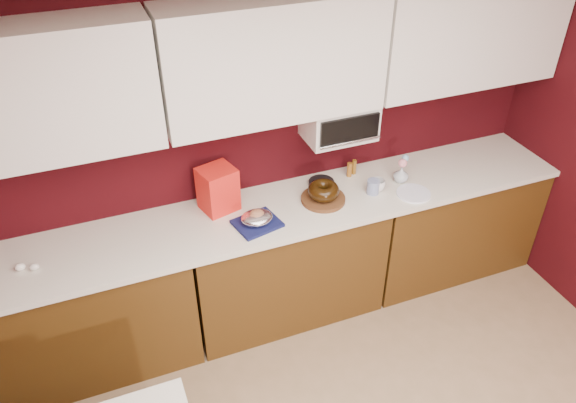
# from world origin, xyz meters

# --- Properties ---
(wall_back) EXTENTS (4.00, 0.02, 2.50)m
(wall_back) POSITION_xyz_m (0.00, 2.25, 1.25)
(wall_back) COLOR #36070B
(wall_back) RESTS_ON floor
(base_cabinet_left) EXTENTS (1.31, 0.58, 0.86)m
(base_cabinet_left) POSITION_xyz_m (-1.33, 1.94, 0.43)
(base_cabinet_left) COLOR #4B2F0F
(base_cabinet_left) RESTS_ON floor
(base_cabinet_center) EXTENTS (1.31, 0.58, 0.86)m
(base_cabinet_center) POSITION_xyz_m (0.00, 1.94, 0.43)
(base_cabinet_center) COLOR #4B2F0F
(base_cabinet_center) RESTS_ON floor
(base_cabinet_right) EXTENTS (1.31, 0.58, 0.86)m
(base_cabinet_right) POSITION_xyz_m (1.33, 1.94, 0.43)
(base_cabinet_right) COLOR #4B2F0F
(base_cabinet_right) RESTS_ON floor
(countertop) EXTENTS (4.00, 0.62, 0.04)m
(countertop) POSITION_xyz_m (0.00, 1.94, 0.88)
(countertop) COLOR silver
(countertop) RESTS_ON base_cabinet_center
(upper_cabinet_left) EXTENTS (1.31, 0.33, 0.70)m
(upper_cabinet_left) POSITION_xyz_m (-1.33, 2.08, 1.85)
(upper_cabinet_left) COLOR white
(upper_cabinet_left) RESTS_ON wall_back
(upper_cabinet_center) EXTENTS (1.31, 0.33, 0.70)m
(upper_cabinet_center) POSITION_xyz_m (0.00, 2.08, 1.85)
(upper_cabinet_center) COLOR white
(upper_cabinet_center) RESTS_ON wall_back
(upper_cabinet_right) EXTENTS (1.31, 0.33, 0.70)m
(upper_cabinet_right) POSITION_xyz_m (1.33, 2.08, 1.85)
(upper_cabinet_right) COLOR white
(upper_cabinet_right) RESTS_ON wall_back
(toaster_oven) EXTENTS (0.45, 0.30, 0.25)m
(toaster_oven) POSITION_xyz_m (0.45, 2.10, 1.38)
(toaster_oven) COLOR white
(toaster_oven) RESTS_ON upper_cabinet_center
(toaster_oven_door) EXTENTS (0.40, 0.02, 0.18)m
(toaster_oven_door) POSITION_xyz_m (0.45, 1.94, 1.38)
(toaster_oven_door) COLOR black
(toaster_oven_door) RESTS_ON toaster_oven
(toaster_oven_handle) EXTENTS (0.42, 0.02, 0.02)m
(toaster_oven_handle) POSITION_xyz_m (0.45, 1.93, 1.30)
(toaster_oven_handle) COLOR silver
(toaster_oven_handle) RESTS_ON toaster_oven
(cake_base) EXTENTS (0.37, 0.37, 0.03)m
(cake_base) POSITION_xyz_m (0.27, 1.92, 0.91)
(cake_base) COLOR #5A341B
(cake_base) RESTS_ON countertop
(bundt_cake) EXTENTS (0.22, 0.22, 0.08)m
(bundt_cake) POSITION_xyz_m (0.27, 1.92, 0.98)
(bundt_cake) COLOR black
(bundt_cake) RESTS_ON cake_base
(navy_towel) EXTENTS (0.31, 0.28, 0.02)m
(navy_towel) POSITION_xyz_m (-0.22, 1.83, 0.91)
(navy_towel) COLOR #13184A
(navy_towel) RESTS_ON countertop
(foil_ham_nest) EXTENTS (0.23, 0.20, 0.07)m
(foil_ham_nest) POSITION_xyz_m (-0.22, 1.83, 0.96)
(foil_ham_nest) COLOR white
(foil_ham_nest) RESTS_ON navy_towel
(roasted_ham) EXTENTS (0.10, 0.09, 0.06)m
(roasted_ham) POSITION_xyz_m (-0.22, 1.83, 0.98)
(roasted_ham) COLOR #A86C4C
(roasted_ham) RESTS_ON foil_ham_nest
(pandoro_box) EXTENTS (0.26, 0.25, 0.29)m
(pandoro_box) POSITION_xyz_m (-0.39, 2.09, 1.05)
(pandoro_box) COLOR red
(pandoro_box) RESTS_ON countertop
(dark_pan) EXTENTS (0.21, 0.21, 0.03)m
(dark_pan) POSITION_xyz_m (0.34, 2.10, 0.92)
(dark_pan) COLOR black
(dark_pan) RESTS_ON countertop
(coffee_mug) EXTENTS (0.12, 0.12, 0.10)m
(coffee_mug) POSITION_xyz_m (0.67, 1.90, 0.95)
(coffee_mug) COLOR silver
(coffee_mug) RESTS_ON countertop
(blue_jar) EXTENTS (0.11, 0.11, 0.10)m
(blue_jar) POSITION_xyz_m (0.62, 1.88, 0.95)
(blue_jar) COLOR navy
(blue_jar) RESTS_ON countertop
(flower_vase) EXTENTS (0.11, 0.11, 0.12)m
(flower_vase) POSITION_xyz_m (0.87, 1.94, 0.96)
(flower_vase) COLOR #AFBBC6
(flower_vase) RESTS_ON countertop
(flower_pink) EXTENTS (0.06, 0.06, 0.06)m
(flower_pink) POSITION_xyz_m (0.87, 1.94, 1.05)
(flower_pink) COLOR pink
(flower_pink) RESTS_ON flower_vase
(flower_blue) EXTENTS (0.05, 0.05, 0.05)m
(flower_blue) POSITION_xyz_m (0.90, 1.96, 1.07)
(flower_blue) COLOR #82B3D1
(flower_blue) RESTS_ON flower_vase
(china_plate) EXTENTS (0.25, 0.25, 0.01)m
(china_plate) POSITION_xyz_m (0.87, 1.77, 0.91)
(china_plate) COLOR white
(china_plate) RESTS_ON countertop
(amber_bottle) EXTENTS (0.04, 0.04, 0.11)m
(amber_bottle) POSITION_xyz_m (0.57, 2.13, 0.95)
(amber_bottle) COLOR #8F551A
(amber_bottle) RESTS_ON countertop
(egg_left) EXTENTS (0.05, 0.04, 0.04)m
(egg_left) POSITION_xyz_m (-1.51, 1.90, 0.92)
(egg_left) COLOR silver
(egg_left) RESTS_ON countertop
(egg_right) EXTENTS (0.07, 0.06, 0.04)m
(egg_right) POSITION_xyz_m (-1.59, 1.93, 0.92)
(egg_right) COLOR white
(egg_right) RESTS_ON countertop
(amber_bottle_tall) EXTENTS (0.03, 0.03, 0.11)m
(amber_bottle_tall) POSITION_xyz_m (0.61, 2.15, 0.95)
(amber_bottle_tall) COLOR brown
(amber_bottle_tall) RESTS_ON countertop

